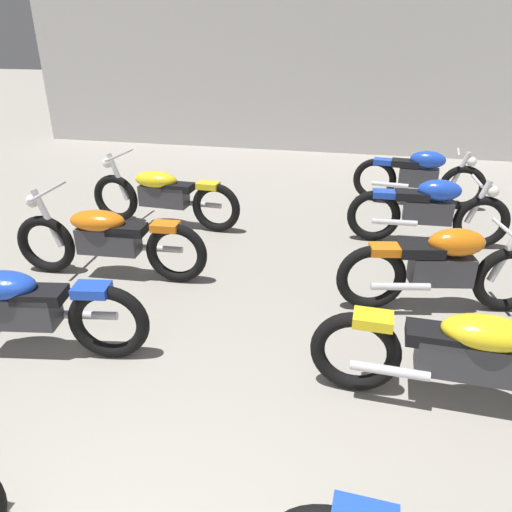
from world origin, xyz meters
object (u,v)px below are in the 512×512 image
Objects in this scene: motorcycle_left_row_1 at (15,307)px; motorcycle_right_row_2 at (443,267)px; motorcycle_left_row_3 at (163,194)px; motorcycle_right_row_1 at (468,355)px; motorcycle_left_row_2 at (108,239)px; motorcycle_right_row_4 at (419,176)px; motorcycle_right_row_3 at (429,210)px.

motorcycle_right_row_2 is (3.48, 1.51, 0.01)m from motorcycle_left_row_1.
motorcycle_left_row_3 is 4.52m from motorcycle_right_row_1.
motorcycle_left_row_2 is (0.04, 1.46, 0.00)m from motorcycle_left_row_1.
motorcycle_left_row_1 reaches higher than motorcycle_right_row_2.
motorcycle_right_row_4 is (3.48, 1.70, 0.01)m from motorcycle_left_row_3.
motorcycle_right_row_4 is at bearing 89.40° from motorcycle_right_row_2.
motorcycle_left_row_2 is at bearing -153.96° from motorcycle_right_row_3.
motorcycle_right_row_3 is 1.00× the size of motorcycle_right_row_4.
motorcycle_right_row_2 is 0.99× the size of motorcycle_right_row_4.
motorcycle_left_row_3 reaches higher than motorcycle_right_row_3.
motorcycle_right_row_4 is (0.01, 1.58, 0.00)m from motorcycle_right_row_3.
motorcycle_left_row_1 is 3.79m from motorcycle_right_row_2.
motorcycle_left_row_2 and motorcycle_right_row_1 have the same top height.
motorcycle_left_row_2 is 1.57m from motorcycle_left_row_3.
motorcycle_right_row_1 is 1.10× the size of motorcycle_right_row_4.
motorcycle_left_row_2 is at bearing 158.74° from motorcycle_right_row_1.
motorcycle_right_row_3 is (0.03, 1.65, 0.00)m from motorcycle_right_row_2.
motorcycle_right_row_2 is at bearing -90.60° from motorcycle_right_row_4.
motorcycle_right_row_4 is at bearing 53.41° from motorcycle_left_row_1.
motorcycle_right_row_3 is (0.02, 3.03, 0.01)m from motorcycle_right_row_1.
motorcycle_right_row_2 and motorcycle_right_row_4 have the same top height.
motorcycle_right_row_3 and motorcycle_right_row_4 have the same top height.
motorcycle_right_row_3 is (3.51, 3.16, 0.01)m from motorcycle_left_row_1.
motorcycle_left_row_2 is 1.00× the size of motorcycle_left_row_3.
motorcycle_left_row_3 reaches higher than motorcycle_right_row_4.
motorcycle_left_row_2 is at bearing 88.31° from motorcycle_left_row_1.
motorcycle_right_row_3 is at bearing 89.63° from motorcycle_right_row_1.
motorcycle_right_row_4 is (3.52, 4.73, 0.01)m from motorcycle_left_row_1.
motorcycle_right_row_1 is 1.10× the size of motorcycle_right_row_3.
motorcycle_left_row_3 is 1.11× the size of motorcycle_right_row_2.
motorcycle_left_row_3 is at bearing 156.16° from motorcycle_right_row_2.
motorcycle_left_row_2 reaches higher than motorcycle_right_row_2.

